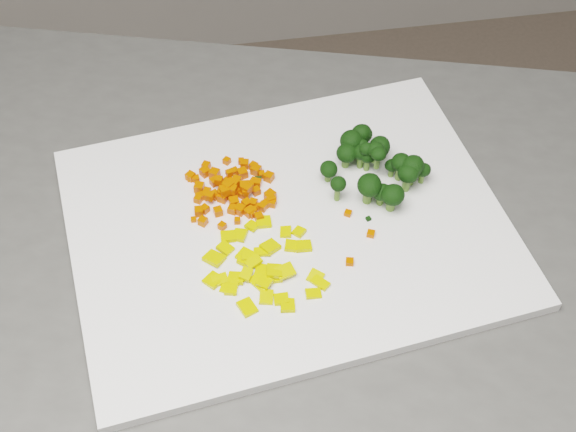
{
  "coord_description": "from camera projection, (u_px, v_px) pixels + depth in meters",
  "views": [
    {
      "loc": [
        -0.41,
        0.02,
        1.55
      ],
      "look_at": [
        -0.33,
        0.54,
        0.92
      ],
      "focal_mm": 50.0,
      "sensor_mm": 36.0,
      "label": 1
    }
  ],
  "objects": [
    {
      "name": "stray_bit_2",
      "position": [
        371.0,
        234.0,
        0.81
      ],
      "size": [
        0.01,
        0.01,
        0.01
      ],
      "primitive_type": "cube",
      "rotation": [
        0.0,
        0.0,
        1.15
      ],
      "color": "#D74102",
      "rests_on": "cutting_board"
    },
    {
      "name": "stray_bit_5",
      "position": [
        348.0,
        213.0,
        0.83
      ],
      "size": [
        0.01,
        0.01,
        0.0
      ],
      "primitive_type": "cube",
      "rotation": [
        0.0,
        0.0,
        1.03
      ],
      "color": "#D74102",
      "rests_on": "cutting_board"
    },
    {
      "name": "carrot_cube_21",
      "position": [
        222.0,
        187.0,
        0.85
      ],
      "size": [
        0.01,
        0.01,
        0.01
      ],
      "primitive_type": "cube",
      "rotation": [
        0.0,
        0.0,
        2.98
      ],
      "color": "#D74102",
      "rests_on": "carrot_pile"
    },
    {
      "name": "carrot_cube_65",
      "position": [
        223.0,
        192.0,
        0.84
      ],
      "size": [
        0.01,
        0.01,
        0.01
      ],
      "primitive_type": "cube",
      "rotation": [
        0.0,
        0.0,
        2.71
      ],
      "color": "#D74102",
      "rests_on": "carrot_pile"
    },
    {
      "name": "carrot_cube_19",
      "position": [
        237.0,
        182.0,
        0.85
      ],
      "size": [
        0.01,
        0.01,
        0.01
      ],
      "primitive_type": "cube",
      "rotation": [
        0.0,
        0.0,
        0.21
      ],
      "color": "#D74102",
      "rests_on": "carrot_pile"
    },
    {
      "name": "broccoli_floret_15",
      "position": [
        368.0,
        190.0,
        0.83
      ],
      "size": [
        0.04,
        0.04,
        0.04
      ],
      "primitive_type": null,
      "color": "black",
      "rests_on": "broccoli_pile"
    },
    {
      "name": "carrot_cube_22",
      "position": [
        214.0,
        174.0,
        0.86
      ],
      "size": [
        0.01,
        0.01,
        0.01
      ],
      "primitive_type": "cube",
      "rotation": [
        0.0,
        0.0,
        1.02
      ],
      "color": "#D74102",
      "rests_on": "carrot_pile"
    },
    {
      "name": "carrot_cube_14",
      "position": [
        253.0,
        211.0,
        0.83
      ],
      "size": [
        0.01,
        0.01,
        0.01
      ],
      "primitive_type": "cube",
      "rotation": [
        0.0,
        0.0,
        1.6
      ],
      "color": "#D74102",
      "rests_on": "carrot_pile"
    },
    {
      "name": "carrot_cube_51",
      "position": [
        232.0,
        190.0,
        0.83
      ],
      "size": [
        0.01,
        0.01,
        0.01
      ],
      "primitive_type": "cube",
      "rotation": [
        0.0,
        0.0,
        1.08
      ],
      "color": "#D74102",
      "rests_on": "carrot_pile"
    },
    {
      "name": "carrot_cube_64",
      "position": [
        242.0,
        173.0,
        0.86
      ],
      "size": [
        0.01,
        0.01,
        0.01
      ],
      "primitive_type": "cube",
      "rotation": [
        0.0,
        0.0,
        0.28
      ],
      "color": "#D74102",
      "rests_on": "carrot_pile"
    },
    {
      "name": "carrot_cube_31",
      "position": [
        245.0,
        164.0,
        0.87
      ],
      "size": [
        0.01,
        0.01,
        0.01
      ],
      "primitive_type": "cube",
      "rotation": [
        0.0,
        0.0,
        1.34
      ],
      "color": "#D74102",
      "rests_on": "carrot_pile"
    },
    {
      "name": "pepper_chunk_29",
      "position": [
        273.0,
        277.0,
        0.77
      ],
      "size": [
        0.02,
        0.01,
        0.0
      ],
      "primitive_type": "cube",
      "rotation": [
        0.04,
        -0.03,
        0.0
      ],
      "color": "yellow",
      "rests_on": "pepper_pile"
    },
    {
      "name": "pepper_chunk_14",
      "position": [
        291.0,
        246.0,
        0.8
      ],
      "size": [
        0.02,
        0.02,
        0.01
      ],
      "primitive_type": "cube",
      "rotation": [
        0.01,
        -0.1,
        2.87
      ],
      "color": "yellow",
      "rests_on": "pepper_pile"
    },
    {
      "name": "pepper_chunk_25",
      "position": [
        220.0,
        280.0,
        0.77
      ],
      "size": [
        0.02,
        0.01,
        0.01
      ],
      "primitive_type": "cube",
      "rotation": [
        -0.05,
        -0.11,
        1.74
      ],
      "color": "yellow",
      "rests_on": "pepper_pile"
    },
    {
      "name": "carrot_cube_34",
      "position": [
        269.0,
        177.0,
        0.86
      ],
      "size": [
        0.01,
        0.01,
        0.01
      ],
      "primitive_type": "cube",
      "rotation": [
        0.0,
        0.0,
        2.48
      ],
      "color": "#D74102",
      "rests_on": "carrot_pile"
    },
    {
      "name": "carrot_cube_5",
      "position": [
        228.0,
        186.0,
        0.83
      ],
      "size": [
        0.01,
        0.01,
        0.01
      ],
      "primitive_type": "cube",
      "rotation": [
        0.0,
        0.0,
        2.27
      ],
      "color": "#D74102",
      "rests_on": "carrot_pile"
    },
    {
      "name": "pepper_chunk_18",
      "position": [
        246.0,
        274.0,
        0.77
      ],
      "size": [
        0.02,
        0.02,
        0.01
      ],
      "primitive_type": "cube",
      "rotation": [
        0.13,
        -0.1,
        1.07
      ],
      "color": "yellow",
      "rests_on": "pepper_pile"
    },
    {
      "name": "pepper_chunk_23",
      "position": [
        304.0,
        246.0,
        0.8
      ],
      "size": [
        0.02,
        0.01,
        0.01
      ],
      "primitive_type": "cube",
      "rotation": [
        0.08,
        -0.07,
        3.11
      ],
      "color": "yellow",
      "rests_on": "pepper_pile"
    },
    {
      "name": "pepper_chunk_17",
      "position": [
        213.0,
        280.0,
        0.77
      ],
      "size": [
        0.02,
        0.02,
        0.01
      ],
      "primitive_type": "cube",
      "rotation": [
        -0.11,
        0.0,
        0.73
      ],
      "color": "yellow",
      "rests_on": "pepper_pile"
    },
    {
      "name": "carrot_cube_54",
      "position": [
        191.0,
        178.0,
        0.86
      ],
      "size": [
        0.01,
        0.01,
        0.01
      ],
      "primitive_type": "cube",
      "rotation": [
        0.0,
        0.0,
        2.97
      ],
      "color": "#D74102",
      "rests_on": "carrot_pile"
    },
    {
      "name": "broccoli_floret_11",
      "position": [
        366.0,
        153.0,
        0.85
      ],
      "size": [
        0.02,
        0.02,
        0.02
      ],
      "primitive_type": null,
      "color": "black",
      "rests_on": "broccoli_pile"
    },
    {
      "name": "pepper_chunk_28",
      "position": [
        236.0,
        278.0,
        0.77
      ],
      "size": [
        0.02,
        0.02,
        0.01
      ],
      "primitive_type": "cube",
      "rotation": [
        -0.11,
        0.05,
        1.27
      ],
      "color": "yellow",
      "rests_on": "pepper_pile"
    },
    {
      "name": "carrot_cube_24",
      "position": [
        271.0,
        199.0,
        0.84
      ],
      "size": [
        0.01,
        0.01,
        0.01
      ],
      "primitive_type": "cube",
      "rotation": [
        0.0,
        0.0,
        1.82
      ],
      "color": "#D74102",
      "rests_on": "carrot_pile"
    },
    {
      "name": "carrot_cube_53",
      "position": [
        263.0,
        207.0,
        0.83
      ],
      "size": [
        0.01,
        0.01,
        0.01
      ],
      "primitive_type": "cube",
      "rotation": [
        0.0,
        0.0,
        2.46
      ],
      "color": "#D74102",
      "rests_on": "carrot_pile"
    },
    {
      "name": "pepper_chunk_4",
      "position": [
        247.0,
        261.0,
        0.79
      ],
      "size": [
        0.02,
        0.02,
        0.01
      ],
      "primitive_type": "cube",
      "rotation": [
        0.02,
        0.1,
        0.91
      ],
      "color": "yellow",
      "rests_on": "pepper_pile"
    },
    {
      "name": "pepper_chunk_6",
      "position": [
        315.0,
        277.0,
        0.78
      ],
      "size": [
        0.02,
        0.02,
        0.01
      ],
      "primitive_type": "cube",
      "rotation": [
        -0.15,
        -0.12,
        2.5
      ],
      "color": "yellow",
      "rests_on": "pepper_pile"
    },
    {
      "name": "carrot_cube_41",
      "position": [
        247.0,
        189.0,
        0.83
      ],
      "size": [
        0.01,
        0.01,
        0.01
      ],
      "primitive_type": "cube",
      "rotation": [
        0.0,
        0.0,
        0.81
      ],
      "color": "#D74102",
      "rests_on": "carrot_pile"
    },
    {
      "name": "carrot_cube_9",
      "position": [
        216.0,
        196.0,
        0.84
      ],
      "size": [
        0.01,
        0.01,
        0.01
      ],
      "primitive_type": "cube",
      "rotation": [
        0.0,
        0.0,
        0.44
      ],
      "color": "#D74102",
      "rests_on": "carrot_pile"
    },
    {
      "name": "carrot_cube_75",
      "position": [
        245.0,
        205.0,
        0.83
      ],
      "size": [
        0.01,
        0.01,
        0.01
      ],
      "primitive_type": "cube",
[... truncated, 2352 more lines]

